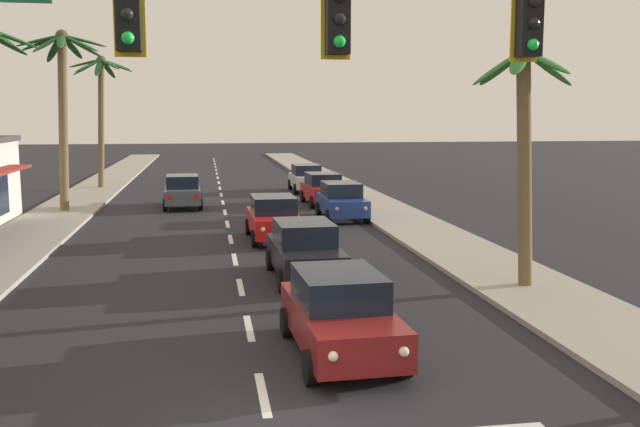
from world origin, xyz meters
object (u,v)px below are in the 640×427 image
object	(u,v)px
palm_right_second	(523,123)
traffic_signal_mast	(466,70)
sedan_parked_mid_kerb	(306,178)
sedan_third_in_queue	(305,250)
sedan_parked_nearest_kerb	(342,200)
sedan_oncoming_far	(183,191)
palm_left_farthest	(101,94)
sedan_fifth_in_queue	(274,218)
palm_left_third	(63,89)
sedan_parked_far_kerb	(323,189)
sedan_lead_at_stop_bar	(340,313)

from	to	relation	value
palm_right_second	traffic_signal_mast	bearing A→B (deg)	-120.08
sedan_parked_mid_kerb	palm_right_second	xyz separation A→B (m)	(2.19, -25.88, 3.70)
palm_right_second	sedan_third_in_queue	bearing A→B (deg)	158.09
sedan_parked_nearest_kerb	sedan_oncoming_far	bearing A→B (deg)	143.73
palm_left_farthest	palm_right_second	distance (m)	32.84
sedan_fifth_in_queue	palm_left_third	size ratio (longest dim) A/B	0.51
sedan_oncoming_far	sedan_parked_far_kerb	world-z (taller)	same
sedan_parked_nearest_kerb	palm_left_third	xyz separation A→B (m)	(-12.79, 4.02, 5.15)
sedan_lead_at_stop_bar	sedan_third_in_queue	world-z (taller)	same
traffic_signal_mast	sedan_parked_mid_kerb	bearing A→B (deg)	85.84
sedan_oncoming_far	sedan_parked_nearest_kerb	distance (m)	9.12
sedan_third_in_queue	traffic_signal_mast	bearing A→B (deg)	-84.88
sedan_oncoming_far	palm_left_farthest	xyz separation A→B (m)	(-5.22, 9.93, 5.18)
sedan_third_in_queue	sedan_parked_mid_kerb	xyz separation A→B (m)	(3.39, 23.63, 0.00)
sedan_lead_at_stop_bar	sedan_third_in_queue	size ratio (longest dim) A/B	1.00
sedan_third_in_queue	sedan_parked_nearest_kerb	bearing A→B (deg)	74.08
sedan_parked_far_kerb	palm_left_third	distance (m)	13.87
sedan_fifth_in_queue	palm_left_farthest	world-z (taller)	palm_left_farthest
sedan_oncoming_far	palm_right_second	xyz separation A→B (m)	(9.60, -19.34, 3.70)
palm_right_second	sedan_fifth_in_queue	bearing A→B (deg)	123.19
sedan_parked_nearest_kerb	palm_left_farthest	bearing A→B (deg)	129.38
sedan_parked_nearest_kerb	palm_left_farthest	size ratio (longest dim) A/B	0.53
sedan_lead_at_stop_bar	sedan_parked_mid_kerb	world-z (taller)	same
sedan_fifth_in_queue	sedan_parked_nearest_kerb	bearing A→B (deg)	54.09
traffic_signal_mast	sedan_lead_at_stop_bar	size ratio (longest dim) A/B	2.53
sedan_lead_at_stop_bar	palm_right_second	bearing A→B (deg)	37.55
palm_right_second	sedan_parked_nearest_kerb	bearing A→B (deg)	99.13
traffic_signal_mast	sedan_third_in_queue	bearing A→B (deg)	95.12
sedan_third_in_queue	palm_left_farthest	bearing A→B (deg)	108.88
sedan_third_in_queue	sedan_fifth_in_queue	xyz separation A→B (m)	(-0.28, 6.71, 0.00)
sedan_third_in_queue	palm_right_second	xyz separation A→B (m)	(5.58, -2.24, 3.70)
traffic_signal_mast	sedan_fifth_in_queue	distance (m)	17.64
traffic_signal_mast	palm_left_third	xyz separation A→B (m)	(-10.38, 26.02, 0.58)
traffic_signal_mast	sedan_parked_nearest_kerb	world-z (taller)	traffic_signal_mast
sedan_parked_far_kerb	palm_right_second	bearing A→B (deg)	-83.42
sedan_parked_nearest_kerb	palm_left_farthest	xyz separation A→B (m)	(-12.58, 15.33, 5.18)
sedan_lead_at_stop_bar	sedan_oncoming_far	world-z (taller)	same
sedan_parked_far_kerb	traffic_signal_mast	bearing A→B (deg)	-95.09
traffic_signal_mast	sedan_parked_mid_kerb	xyz separation A→B (m)	(2.47, 33.92, -4.56)
sedan_parked_nearest_kerb	sedan_parked_far_kerb	distance (m)	5.33
traffic_signal_mast	palm_left_third	size ratio (longest dim) A/B	1.30
traffic_signal_mast	palm_right_second	size ratio (longest dim) A/B	1.70
palm_left_farthest	sedan_third_in_queue	bearing A→B (deg)	-71.12
sedan_lead_at_stop_bar	sedan_parked_nearest_kerb	xyz separation A→B (m)	(3.57, 18.41, 0.00)
sedan_lead_at_stop_bar	palm_right_second	distance (m)	8.21
sedan_parked_far_kerb	sedan_fifth_in_queue	bearing A→B (deg)	-109.40
sedan_lead_at_stop_bar	palm_left_third	bearing A→B (deg)	112.35
sedan_lead_at_stop_bar	sedan_parked_far_kerb	bearing A→B (deg)	81.41
sedan_parked_nearest_kerb	palm_left_third	world-z (taller)	palm_left_third
sedan_oncoming_far	sedan_parked_mid_kerb	world-z (taller)	same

